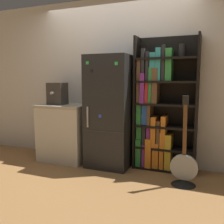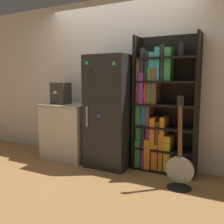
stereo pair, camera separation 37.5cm
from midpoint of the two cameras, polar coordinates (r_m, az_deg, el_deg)
name	(u,v)px [view 1 (the left image)]	position (r m, az deg, el deg)	size (l,w,h in m)	color
ground_plane	(106,169)	(3.84, -4.29, -12.81)	(16.00, 16.00, 0.00)	#A87542
wall_back	(117,81)	(4.03, -1.51, 7.05)	(8.00, 0.05, 2.60)	silver
refrigerator	(110,112)	(3.78, -3.32, 0.04)	(0.65, 0.59, 1.68)	black
bookshelf	(158,110)	(3.69, 7.73, 0.55)	(0.89, 0.31, 1.94)	black
kitchen_counter	(65,132)	(4.23, -13.15, -4.54)	(0.79, 0.60, 0.92)	beige
espresso_machine	(57,94)	(4.19, -14.91, 4.08)	(0.28, 0.29, 0.35)	#38332D
guitar	(184,172)	(3.31, 12.89, -13.34)	(0.34, 0.31, 1.15)	black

